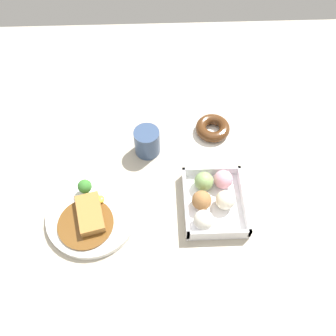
# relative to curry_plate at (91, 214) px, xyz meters

# --- Properties ---
(ground_plane) EXTENTS (1.60, 1.60, 0.00)m
(ground_plane) POSITION_rel_curry_plate_xyz_m (-0.05, 0.14, -0.01)
(ground_plane) COLOR #B2A893
(curry_plate) EXTENTS (0.24, 0.24, 0.07)m
(curry_plate) POSITION_rel_curry_plate_xyz_m (0.00, 0.00, 0.00)
(curry_plate) COLOR white
(curry_plate) RESTS_ON ground_plane
(donut_box) EXTENTS (0.20, 0.16, 0.06)m
(donut_box) POSITION_rel_curry_plate_xyz_m (-0.03, 0.32, 0.01)
(donut_box) COLOR white
(donut_box) RESTS_ON ground_plane
(chocolate_ring_donut) EXTENTS (0.14, 0.14, 0.04)m
(chocolate_ring_donut) POSITION_rel_curry_plate_xyz_m (-0.28, 0.35, 0.00)
(chocolate_ring_donut) COLOR white
(chocolate_ring_donut) RESTS_ON ground_plane
(coffee_mug) EXTENTS (0.07, 0.07, 0.08)m
(coffee_mug) POSITION_rel_curry_plate_xyz_m (-0.22, 0.15, 0.03)
(coffee_mug) COLOR #33476B
(coffee_mug) RESTS_ON ground_plane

